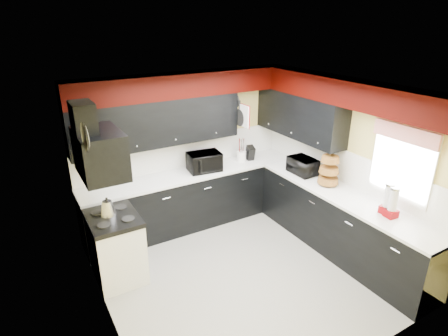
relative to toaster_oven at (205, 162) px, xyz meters
The scene contains 35 objects.
ground 1.84m from the toaster_oven, 97.50° to the right, with size 3.60×3.60×0.00m, color gray.
wall_back 0.42m from the toaster_oven, 120.15° to the left, with size 3.60×0.06×2.50m, color #E0C666.
wall_right 2.18m from the toaster_oven, 42.40° to the right, with size 0.06×3.60×2.50m, color #E0C666.
wall_left 2.48m from the toaster_oven, 143.64° to the right, with size 0.06×3.60×2.50m, color #E0C666.
ceiling 2.04m from the toaster_oven, 97.50° to the right, with size 3.60×3.60×0.06m, color white.
cab_back 0.67m from the toaster_oven, behind, with size 3.60×0.60×0.90m, color black.
cab_right 2.29m from the toaster_oven, 53.52° to the right, with size 0.60×3.00×0.90m, color black.
counter_back 0.26m from the toaster_oven, behind, with size 3.62×0.64×0.04m, color white.
counter_right 2.20m from the toaster_oven, 53.52° to the right, with size 0.64×3.02×0.04m, color white.
splash_back 0.39m from the toaster_oven, 120.91° to the left, with size 3.60×0.02×0.50m, color white.
splash_right 2.17m from the toaster_oven, 42.58° to the right, with size 0.02×3.60×0.50m, color white.
upper_back 1.00m from the toaster_oven, 167.18° to the left, with size 2.60×0.35×0.70m, color black.
upper_right 1.70m from the toaster_oven, 21.61° to the right, with size 0.35×1.80×0.70m, color black.
soffit_back 1.26m from the toaster_oven, 141.68° to the left, with size 3.60×0.36×0.35m, color black.
soffit_right 2.50m from the toaster_oven, 49.10° to the right, with size 0.36×3.24×0.35m, color black.
stove 1.95m from the toaster_oven, 157.04° to the right, with size 0.60×0.75×0.86m, color white.
cooktop 1.85m from the toaster_oven, 157.04° to the right, with size 0.62×0.77×0.06m, color black.
hood 2.01m from the toaster_oven, 157.64° to the right, with size 0.50×0.78×0.55m, color black.
hood_duct 2.29m from the toaster_oven, 159.05° to the right, with size 0.24×0.40×0.40m, color black.
window 2.89m from the toaster_oven, 56.08° to the right, with size 0.03×0.86×0.96m, color white, non-canonical shape.
valance 2.95m from the toaster_oven, 57.01° to the right, with size 0.04×0.88×0.20m, color red.
pan_top 1.11m from the toaster_oven, ahead, with size 0.03×0.22×0.40m, color black, non-canonical shape.
pan_mid 0.91m from the toaster_oven, ahead, with size 0.03×0.28×0.46m, color black, non-canonical shape.
pan_low 0.91m from the toaster_oven, 18.75° to the left, with size 0.03×0.24×0.42m, color black, non-canonical shape.
cut_board 0.97m from the toaster_oven, 14.72° to the right, with size 0.03×0.26×0.35m, color white.
baskets 1.94m from the toaster_oven, 46.89° to the right, with size 0.27×0.27×0.50m, color brown, non-canonical shape.
clock 2.54m from the toaster_oven, 148.20° to the right, with size 0.03×0.30×0.30m, color black, non-canonical shape.
deco_plate 2.67m from the toaster_oven, 49.05° to the right, with size 0.03×0.24×0.24m, color white, non-canonical shape.
toaster_oven is the anchor object (origin of this frame).
microwave 1.57m from the toaster_oven, 34.75° to the right, with size 0.46×0.31×0.26m, color black.
utensil_crock 0.76m from the toaster_oven, ahead, with size 0.17×0.17×0.18m, color white.
knife_block 0.91m from the toaster_oven, ahead, with size 0.11×0.16×0.25m, color black.
kettle 1.84m from the toaster_oven, 159.63° to the right, with size 0.21×0.21×0.19m, color silver, non-canonical shape.
dispenser_a 2.84m from the toaster_oven, 62.57° to the right, with size 0.14×0.14×0.38m, color #660B00, non-canonical shape.
dispenser_b 2.78m from the toaster_oven, 61.12° to the right, with size 0.14×0.14×0.39m, color #5E1204, non-canonical shape.
Camera 1 is at (-2.37, -3.56, 3.28)m, focal length 30.00 mm.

